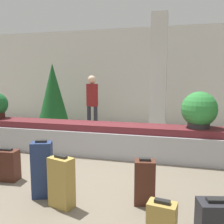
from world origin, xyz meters
TOP-DOWN VIEW (x-y plane):
  - ground_plane at (0.00, 0.00)m, footprint 18.00×18.00m
  - back_wall at (0.00, 5.07)m, footprint 18.00×0.06m
  - carousel at (0.00, 1.77)m, footprint 7.89×0.74m
  - pillar at (0.80, 3.43)m, footprint 0.40×0.40m
  - suitcase_0 at (-0.41, -0.30)m, footprint 0.31×0.27m
  - suitcase_1 at (1.68, -0.81)m, footprint 0.37×0.29m
  - suitcase_2 at (-0.04, -0.48)m, footprint 0.34×0.26m
  - suitcase_3 at (-1.24, 0.05)m, footprint 0.38×0.24m
  - suitcase_4 at (0.94, -0.14)m, footprint 0.29×0.23m
  - potted_plant_2 at (1.70, 1.83)m, footprint 0.67×0.67m
  - traveler_0 at (-1.06, 3.53)m, footprint 0.36×0.33m
  - decorated_tree at (-2.32, 3.62)m, footprint 0.96×0.96m

SIDE VIEW (x-z plane):
  - ground_plane at x=0.00m, z-range 0.00..0.00m
  - suitcase_1 at x=1.68m, z-range -0.01..0.48m
  - suitcase_3 at x=-1.24m, z-range -0.01..0.49m
  - suitcase_4 at x=0.94m, z-range -0.01..0.58m
  - carousel at x=0.00m, z-range -0.01..0.63m
  - suitcase_2 at x=-0.04m, z-range -0.01..0.64m
  - suitcase_0 at x=-0.41m, z-range -0.01..0.77m
  - potted_plant_2 at x=1.70m, z-range 0.63..1.32m
  - traveler_0 at x=-1.06m, z-range 0.16..1.82m
  - decorated_tree at x=-2.32m, z-range 0.09..2.11m
  - back_wall at x=0.00m, z-range 0.00..3.20m
  - pillar at x=0.80m, z-range 0.00..3.20m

